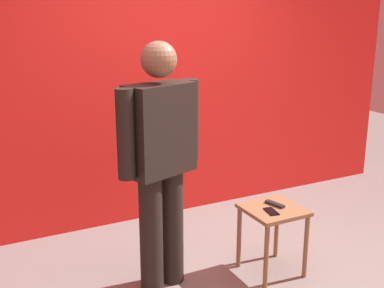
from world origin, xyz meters
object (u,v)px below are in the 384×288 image
at_px(standing_person, 160,156).
at_px(side_table, 273,220).
at_px(tv_remote, 275,204).
at_px(cell_phone, 271,211).

xyz_separation_m(standing_person, side_table, (0.85, -0.21, -0.58)).
xyz_separation_m(standing_person, tv_remote, (0.89, -0.17, -0.46)).
bearing_deg(cell_phone, standing_person, 171.30).
distance_m(standing_person, tv_remote, 1.02).
height_order(standing_person, side_table, standing_person).
bearing_deg(side_table, standing_person, 165.98).
relative_size(standing_person, tv_remote, 10.74).
bearing_deg(side_table, tv_remote, 43.18).
bearing_deg(cell_phone, side_table, 53.61).
bearing_deg(tv_remote, side_table, -151.17).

